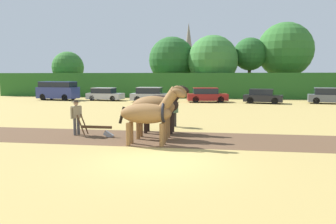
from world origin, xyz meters
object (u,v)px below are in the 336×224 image
Objects in this scene: tree_center at (250,54)px; parked_car_center_left at (151,95)px; tree_far_left at (68,67)px; parked_car_left at (105,94)px; tree_left at (172,60)px; church_spire at (188,54)px; farmer_at_plow at (76,115)px; parked_car_center at (207,95)px; farmer_beside_team at (174,110)px; tree_center_right at (285,50)px; draft_horse_lead_right at (155,107)px; parked_car_center_right at (263,96)px; parked_car_right at (328,96)px; parked_van at (58,90)px; tree_center_left at (213,61)px; plow at (99,130)px; draft_horse_lead_left at (149,113)px; draft_horse_trail_left at (161,105)px.

parked_car_center_left is (-11.03, -11.81, -4.91)m from tree_center.
tree_far_left is 1.51× the size of parked_car_left.
church_spire is at bearing 92.66° from tree_left.
parked_car_center is (4.91, 20.66, -0.24)m from farmer_at_plow.
church_spire is 9.57× the size of farmer_beside_team.
tree_center is at bearing -165.42° from tree_center_right.
tree_far_left is at bearing 166.33° from farmer_beside_team.
draft_horse_lead_right is 21.43m from parked_car_center_right.
parked_car_right is (19.24, -43.09, -7.22)m from church_spire.
tree_center_right reaches higher than farmer_beside_team.
farmer_beside_team is at bearing -100.07° from parked_car_center_right.
parked_van reaches higher than farmer_beside_team.
church_spire is at bearing 117.28° from parked_car_center_right.
tree_center_left is 30.99m from plow.
draft_horse_lead_right reaches higher than farmer_beside_team.
tree_left is 0.54× the size of church_spire.
draft_horse_lead_left is 3.23m from plow.
parked_van is 1.17× the size of parked_car_center_right.
draft_horse_lead_right is at bearing -54.55° from farmer_beside_team.
tree_center is at bearing -69.43° from church_spire.
farmer_at_plow is at bearing -120.09° from parked_car_right.
parked_car_center_right is at bearing -60.98° from tree_center_left.
draft_horse_trail_left is at bearing -101.45° from tree_center.
farmer_at_plow is 0.39× the size of parked_car_center_left.
tree_far_left reaches higher than parked_car_right.
parked_car_center_left is 18.17m from parked_car_right.
draft_horse_lead_left is at bearing -82.09° from tree_left.
parked_car_center_left is (5.62, -1.13, 0.06)m from parked_car_left.
draft_horse_trail_left is at bearing -57.30° from parked_car_left.
parked_car_center is at bearing -173.93° from parked_car_center_right.
plow is (-2.73, 1.42, -0.99)m from draft_horse_lead_left.
draft_horse_lead_left reaches higher than farmer_at_plow.
draft_horse_trail_left is 0.64× the size of parked_car_right.
tree_far_left is 2.40× the size of draft_horse_trail_left.
church_spire is 61.36m from farmer_beside_team.
plow is 0.42× the size of parked_car_center_right.
tree_center_right reaches higher than parked_car_center.
draft_horse_lead_left is 22.33m from parked_car_center.
tree_center_right is 35.40m from church_spire.
draft_horse_lead_right is 20.60m from parked_car_center_left.
parked_car_right is (23.77, -0.09, 0.07)m from parked_car_left.
draft_horse_lead_left is at bearing -52.59° from farmer_beside_team.
tree_center_right is at bearing 33.65° from parked_car_left.
tree_far_left is 3.97× the size of farmer_beside_team.
tree_left is 12.11m from parked_car_center_left.
farmer_at_plow is (-10.00, -31.65, -4.69)m from tree_center.
draft_horse_lead_left is at bearing -60.34° from parked_car_left.
draft_horse_lead_right is (-10.84, -33.04, -4.81)m from tree_center_right.
farmer_beside_team is 0.33× the size of parked_van.
tree_left is 5.78m from tree_center_left.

